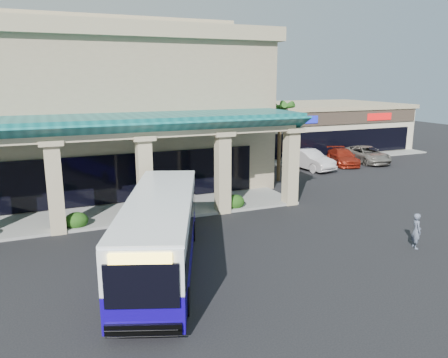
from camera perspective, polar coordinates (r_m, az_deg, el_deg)
name	(u,v)px	position (r m, az deg, el deg)	size (l,w,h in m)	color
ground	(236,247)	(20.51, 1.52, -8.90)	(110.00, 110.00, 0.00)	black
main_building	(37,107)	(33.40, -23.19, 8.63)	(30.80, 14.80, 11.35)	tan
arcade	(43,173)	(24.62, -22.61, 0.77)	(30.00, 6.20, 5.70)	#0F5C5E
strip_mall	(296,126)	(49.01, 9.36, 6.82)	(22.50, 12.50, 4.90)	beige
palm_0	(280,138)	(32.99, 7.26, 5.37)	(2.40, 2.40, 6.60)	#215015
palm_1	(272,137)	(36.12, 6.26, 5.43)	(2.40, 2.40, 5.80)	#215015
broadleaf_tree	(226,137)	(39.78, 0.22, 5.49)	(2.60, 2.60, 4.81)	#1D4710
transit_bus	(161,234)	(17.92, -8.25, -7.12)	(2.55, 10.95, 3.06)	#14039B
pedestrian	(416,231)	(22.00, 23.83, -6.21)	(0.61, 0.40, 1.66)	slate
car_white	(308,159)	(38.09, 10.98, 2.53)	(1.79, 5.12, 1.69)	silver
car_red	(343,157)	(40.84, 15.26, 2.80)	(1.95, 4.80, 1.39)	maroon
car_gray	(366,154)	(42.52, 18.10, 3.08)	(2.48, 5.38, 1.50)	gray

